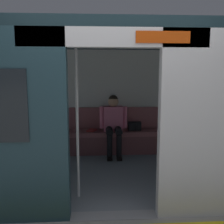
# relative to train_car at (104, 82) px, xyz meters

# --- Properties ---
(ground_plane) EXTENTS (60.00, 60.00, 0.00)m
(ground_plane) POSITION_rel_train_car_xyz_m (-0.06, 1.28, -1.49)
(ground_plane) COLOR gray
(train_car) EXTENTS (6.40, 2.89, 2.22)m
(train_car) POSITION_rel_train_car_xyz_m (0.00, 0.00, 0.00)
(train_car) COLOR silver
(train_car) RESTS_ON ground_plane
(bench_seat) EXTENTS (3.16, 0.44, 0.46)m
(bench_seat) POSITION_rel_train_car_xyz_m (-0.06, -1.10, -1.13)
(bench_seat) COLOR #935156
(bench_seat) RESTS_ON ground_plane
(person_seated) EXTENTS (0.55, 0.68, 1.19)m
(person_seated) POSITION_rel_train_car_xyz_m (-0.21, -1.05, -0.81)
(person_seated) COLOR pink
(person_seated) RESTS_ON ground_plane
(handbag) EXTENTS (0.26, 0.15, 0.17)m
(handbag) POSITION_rel_train_car_xyz_m (-0.66, -1.15, -0.94)
(handbag) COLOR black
(handbag) RESTS_ON bench_seat
(book) EXTENTS (0.22, 0.26, 0.03)m
(book) POSITION_rel_train_car_xyz_m (0.22, -1.13, -1.01)
(book) COLOR #B22D2D
(book) RESTS_ON bench_seat
(grab_pole_door) EXTENTS (0.04, 0.04, 2.08)m
(grab_pole_door) POSITION_rel_train_car_xyz_m (0.37, 0.77, -0.45)
(grab_pole_door) COLOR silver
(grab_pole_door) RESTS_ON ground_plane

